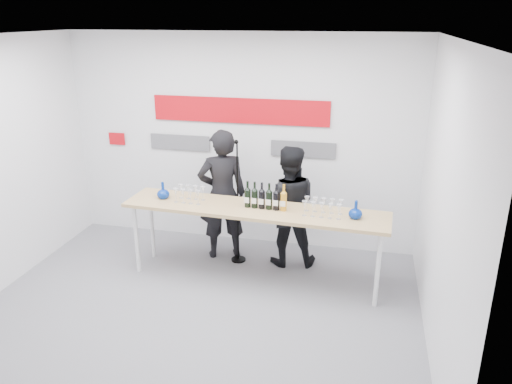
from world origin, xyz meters
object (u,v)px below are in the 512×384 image
at_px(tasting_table, 254,213).
at_px(presenter_right, 288,206).
at_px(presenter_left, 222,195).
at_px(mic_stand, 238,226).

height_order(tasting_table, presenter_right, presenter_right).
bearing_deg(presenter_left, tasting_table, 111.53).
xyz_separation_m(tasting_table, presenter_right, (0.33, 0.55, -0.09)).
xyz_separation_m(presenter_left, mic_stand, (0.25, -0.12, -0.38)).
xyz_separation_m(presenter_right, mic_stand, (-0.65, -0.10, -0.30)).
relative_size(tasting_table, presenter_right, 2.01).
bearing_deg(presenter_right, presenter_left, -12.62).
distance_m(tasting_table, presenter_left, 0.81).
bearing_deg(presenter_right, tasting_table, 47.84).
bearing_deg(presenter_left, mic_stand, 130.01).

